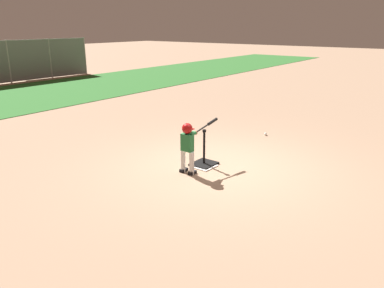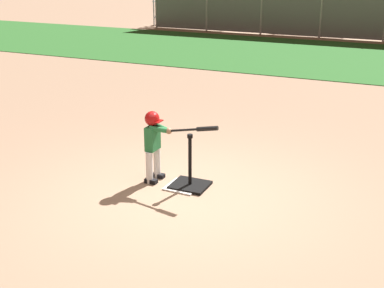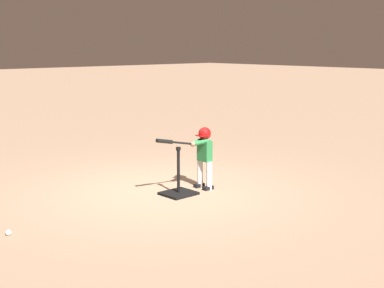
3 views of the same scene
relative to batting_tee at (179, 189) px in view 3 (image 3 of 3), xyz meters
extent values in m
plane|color=#93755B|center=(0.09, -0.33, -0.09)|extent=(90.00, 90.00, 0.00)
cube|color=white|center=(-0.08, -0.05, -0.08)|extent=(0.46, 0.46, 0.02)
cube|color=black|center=(0.00, 0.00, -0.07)|extent=(0.50, 0.45, 0.04)
cylinder|color=black|center=(0.00, 0.00, 0.29)|extent=(0.05, 0.05, 0.68)
cylinder|color=black|center=(0.00, 0.00, 0.66)|extent=(0.08, 0.08, 0.05)
cylinder|color=silver|center=(-0.57, 0.11, 0.14)|extent=(0.10, 0.10, 0.47)
cube|color=black|center=(-0.55, 0.11, -0.06)|extent=(0.18, 0.09, 0.06)
cylinder|color=silver|center=(-0.58, -0.11, 0.14)|extent=(0.10, 0.10, 0.47)
cube|color=black|center=(-0.56, -0.11, -0.06)|extent=(0.18, 0.09, 0.06)
cube|color=#236B38|center=(-0.57, 0.00, 0.55)|extent=(0.14, 0.25, 0.34)
sphere|color=#936B4C|center=(-0.57, 0.00, 0.82)|extent=(0.18, 0.18, 0.18)
sphere|color=maroon|center=(-0.57, 0.00, 0.83)|extent=(0.21, 0.21, 0.21)
cube|color=maroon|center=(-0.49, 0.00, 0.81)|extent=(0.11, 0.16, 0.01)
cylinder|color=#236B38|center=(-0.44, 0.03, 0.70)|extent=(0.29, 0.15, 0.10)
cylinder|color=#236B38|center=(-0.44, -0.04, 0.70)|extent=(0.29, 0.14, 0.10)
sphere|color=#936B4C|center=(-0.31, -0.01, 0.69)|extent=(0.09, 0.09, 0.09)
cylinder|color=black|center=(0.04, -0.02, 0.76)|extent=(0.71, 0.05, 0.17)
cylinder|color=black|center=(0.26, -0.02, 0.80)|extent=(0.31, 0.07, 0.12)
cylinder|color=black|center=(-0.33, -0.01, 0.69)|extent=(0.03, 0.05, 0.05)
sphere|color=white|center=(2.79, -0.04, -0.05)|extent=(0.07, 0.07, 0.07)
camera|label=1|loc=(-6.05, -4.26, 2.74)|focal=35.00mm
camera|label=2|loc=(2.78, -6.23, 3.00)|focal=50.00mm
camera|label=3|loc=(5.39, 6.21, 2.26)|focal=50.00mm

